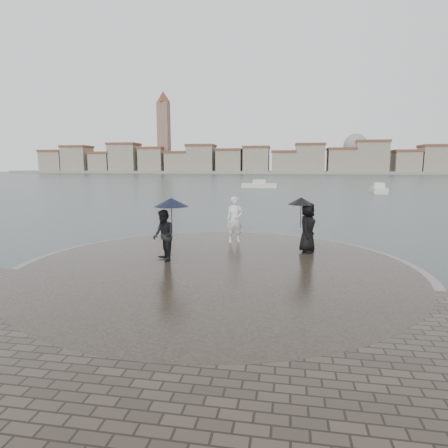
# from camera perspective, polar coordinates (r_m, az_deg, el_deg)

# --- Properties ---
(ground) EXTENTS (400.00, 400.00, 0.00)m
(ground) POSITION_cam_1_polar(r_m,az_deg,el_deg) (8.61, -5.57, -14.53)
(ground) COLOR #2B3835
(ground) RESTS_ON ground
(kerb_ring) EXTENTS (12.50, 12.50, 0.32)m
(kerb_ring) POSITION_cam_1_polar(r_m,az_deg,el_deg) (11.77, -1.07, -7.18)
(kerb_ring) COLOR gray
(kerb_ring) RESTS_ON ground
(quay_tip) EXTENTS (11.90, 11.90, 0.36)m
(quay_tip) POSITION_cam_1_polar(r_m,az_deg,el_deg) (11.76, -1.07, -7.08)
(quay_tip) COLOR #2D261E
(quay_tip) RESTS_ON ground
(statue) EXTENTS (0.78, 0.63, 1.85)m
(statue) POSITION_cam_1_polar(r_m,az_deg,el_deg) (15.00, 1.66, 0.70)
(statue) COLOR white
(statue) RESTS_ON quay_tip
(visitor_left) EXTENTS (1.31, 1.18, 2.04)m
(visitor_left) POSITION_cam_1_polar(r_m,az_deg,el_deg) (12.16, -8.84, -0.25)
(visitor_left) COLOR black
(visitor_left) RESTS_ON quay_tip
(visitor_right) EXTENTS (1.12, 1.07, 1.95)m
(visitor_right) POSITION_cam_1_polar(r_m,az_deg,el_deg) (13.59, 12.41, 0.34)
(visitor_right) COLOR black
(visitor_right) RESTS_ON quay_tip
(far_skyline) EXTENTS (260.00, 20.00, 37.00)m
(far_skyline) POSITION_cam_1_polar(r_m,az_deg,el_deg) (168.55, 6.93, 9.52)
(far_skyline) COLOR gray
(far_skyline) RESTS_ON ground
(boats) EXTENTS (34.57, 12.37, 1.50)m
(boats) POSITION_cam_1_polar(r_m,az_deg,el_deg) (54.52, 20.86, 5.08)
(boats) COLOR silver
(boats) RESTS_ON ground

